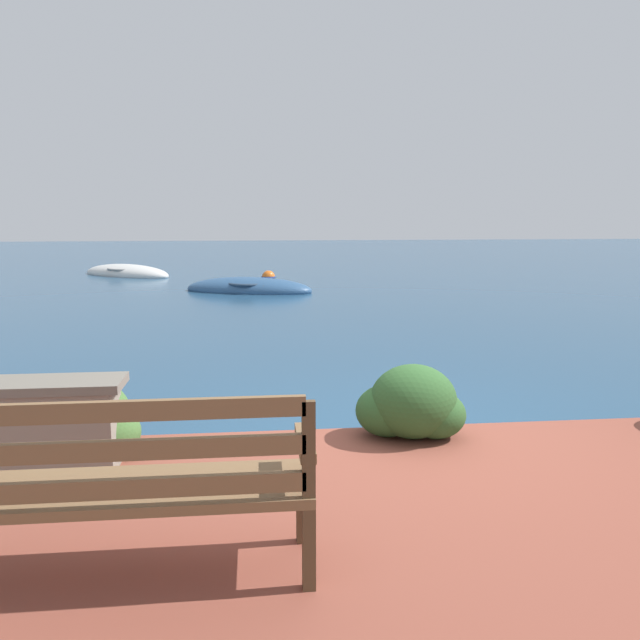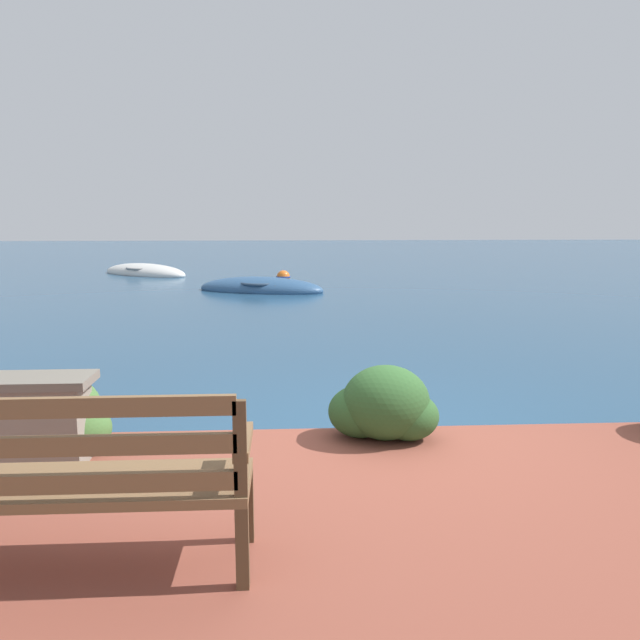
# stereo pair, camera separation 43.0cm
# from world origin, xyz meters

# --- Properties ---
(ground_plane) EXTENTS (80.00, 80.00, 0.00)m
(ground_plane) POSITION_xyz_m (0.00, 0.00, 0.00)
(ground_plane) COLOR navy
(park_bench) EXTENTS (1.70, 0.48, 0.93)m
(park_bench) POSITION_xyz_m (-1.77, -1.98, 0.71)
(park_bench) COLOR brown
(park_bench) RESTS_ON patio_terrace
(hedge_clump_far_left) EXTENTS (0.87, 0.63, 0.59)m
(hedge_clump_far_left) POSITION_xyz_m (-2.43, -0.42, 0.48)
(hedge_clump_far_left) COLOR #426B33
(hedge_clump_far_left) RESTS_ON patio_terrace
(hedge_clump_left) EXTENTS (0.84, 0.61, 0.57)m
(hedge_clump_left) POSITION_xyz_m (-0.00, -0.24, 0.47)
(hedge_clump_left) COLOR #2D5628
(hedge_clump_left) RESTS_ON patio_terrace
(rowboat_nearest) EXTENTS (3.41, 2.05, 0.63)m
(rowboat_nearest) POSITION_xyz_m (-1.35, 10.72, 0.05)
(rowboat_nearest) COLOR #2D517A
(rowboat_nearest) RESTS_ON ground_plane
(rowboat_mid) EXTENTS (3.38, 2.84, 0.62)m
(rowboat_mid) POSITION_xyz_m (-5.19, 15.21, 0.05)
(rowboat_mid) COLOR silver
(rowboat_mid) RESTS_ON ground_plane
(mooring_buoy) EXTENTS (0.43, 0.43, 0.39)m
(mooring_buoy) POSITION_xyz_m (-0.80, 13.57, 0.07)
(mooring_buoy) COLOR orange
(mooring_buoy) RESTS_ON ground_plane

